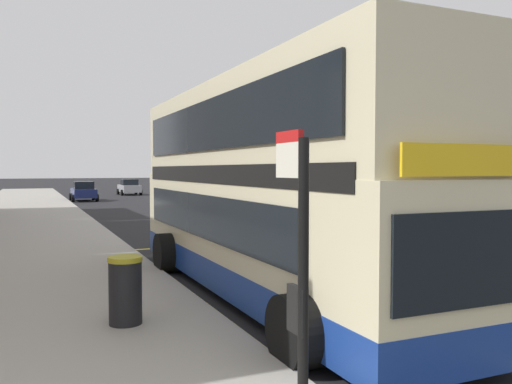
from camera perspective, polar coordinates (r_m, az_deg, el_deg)
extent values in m
plane|color=black|center=(36.76, -12.51, -1.68)|extent=(260.00, 260.00, 0.00)
cube|color=#A39E93|center=(36.08, -23.50, -1.79)|extent=(6.00, 76.00, 0.14)
cube|color=beige|center=(11.04, 1.00, -4.12)|extent=(2.47, 11.10, 2.30)
cube|color=beige|center=(11.00, 1.01, 6.81)|extent=(2.45, 10.88, 1.90)
cube|color=navy|center=(11.17, 1.00, -8.46)|extent=(2.49, 11.12, 0.60)
cube|color=black|center=(10.97, 1.00, 1.96)|extent=(2.50, 10.21, 0.36)
cube|color=black|center=(10.93, -5.89, -2.62)|extent=(0.04, 8.88, 0.90)
cube|color=black|center=(10.54, -5.27, 7.26)|extent=(0.04, 9.77, 1.00)
cube|color=black|center=(6.42, 22.30, -6.83)|extent=(2.18, 0.04, 1.10)
cube|color=yellow|center=(6.34, 22.46, 3.22)|extent=(1.98, 0.04, 0.36)
cylinder|color=black|center=(7.12, 4.78, -14.84)|extent=(0.56, 1.00, 1.00)
cylinder|color=black|center=(8.65, 20.79, -11.86)|extent=(0.56, 1.00, 1.00)
cylinder|color=black|center=(13.59, -9.57, -6.53)|extent=(0.56, 1.00, 1.00)
cylinder|color=black|center=(14.45, 0.75, -5.96)|extent=(0.56, 1.00, 1.00)
cube|color=yellow|center=(10.61, -6.03, -11.79)|extent=(0.16, 14.71, 0.01)
cube|color=yellow|center=(11.72, 7.19, -10.43)|extent=(0.16, 14.71, 0.01)
cube|color=yellow|center=(17.85, -8.85, -5.97)|extent=(2.92, 0.16, 0.01)
cylinder|color=black|center=(4.40, 5.15, -12.12)|extent=(0.09, 0.09, 2.73)
cube|color=silver|center=(4.49, 3.65, 3.47)|extent=(0.05, 0.42, 0.30)
cube|color=red|center=(4.50, 3.65, 6.02)|extent=(0.05, 0.42, 0.10)
cube|color=black|center=(4.51, 4.52, -12.67)|extent=(0.06, 0.28, 0.40)
cube|color=navy|center=(45.93, -18.24, -0.10)|extent=(1.76, 4.20, 0.72)
cube|color=black|center=(45.81, -18.24, 0.72)|extent=(1.52, 1.90, 0.60)
cylinder|color=black|center=(47.17, -19.51, -0.49)|extent=(0.22, 0.60, 0.60)
cylinder|color=black|center=(47.33, -17.26, -0.45)|extent=(0.22, 0.60, 0.60)
cylinder|color=black|center=(44.57, -19.28, -0.65)|extent=(0.22, 0.60, 0.60)
cylinder|color=black|center=(44.75, -16.89, -0.61)|extent=(0.22, 0.60, 0.60)
cube|color=#B2B5BA|center=(55.61, -13.62, 0.38)|extent=(1.76, 4.20, 0.72)
cube|color=black|center=(55.49, -13.61, 1.06)|extent=(1.52, 1.90, 0.60)
cylinder|color=black|center=(56.76, -14.78, 0.04)|extent=(0.22, 0.60, 0.60)
cylinder|color=black|center=(57.07, -12.92, 0.07)|extent=(0.22, 0.60, 0.60)
cylinder|color=black|center=(54.19, -14.35, -0.06)|extent=(0.22, 0.60, 0.60)
cylinder|color=black|center=(54.52, -12.41, -0.03)|extent=(0.22, 0.60, 0.60)
cylinder|color=black|center=(8.79, -14.02, -10.58)|extent=(0.52, 0.52, 1.01)
cylinder|color=#A5991E|center=(8.69, -14.06, -7.08)|extent=(0.55, 0.55, 0.08)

